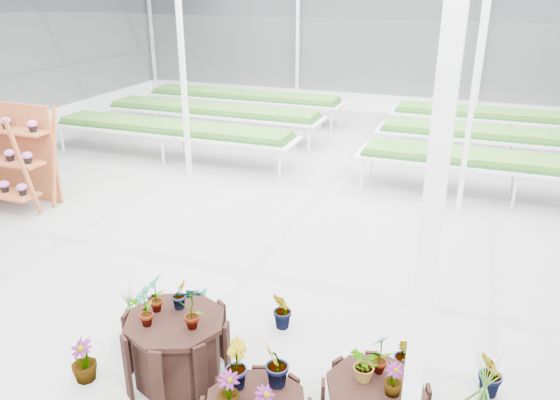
% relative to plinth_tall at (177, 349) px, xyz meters
% --- Properties ---
extents(ground_plane, '(24.00, 24.00, 0.00)m').
position_rel_plinth_tall_xyz_m(ground_plane, '(-0.33, 2.22, -0.39)').
color(ground_plane, gray).
rests_on(ground_plane, ground).
extents(greenhouse_shell, '(18.00, 24.00, 4.50)m').
position_rel_plinth_tall_xyz_m(greenhouse_shell, '(-0.33, 2.22, 1.86)').
color(greenhouse_shell, white).
rests_on(greenhouse_shell, ground).
extents(steel_frame, '(18.00, 24.00, 4.50)m').
position_rel_plinth_tall_xyz_m(steel_frame, '(-0.33, 2.22, 1.86)').
color(steel_frame, silver).
rests_on(steel_frame, ground).
extents(nursery_benches, '(16.00, 7.00, 0.84)m').
position_rel_plinth_tall_xyz_m(nursery_benches, '(-0.33, 9.42, 0.03)').
color(nursery_benches, silver).
rests_on(nursery_benches, ground).
extents(plinth_tall, '(1.34, 1.34, 0.79)m').
position_rel_plinth_tall_xyz_m(plinth_tall, '(0.00, 0.00, 0.00)').
color(plinth_tall, black).
rests_on(plinth_tall, ground).
extents(shelf_rack, '(1.89, 1.02, 1.99)m').
position_rel_plinth_tall_xyz_m(shelf_rack, '(-5.77, 3.36, 0.60)').
color(shelf_rack, brown).
rests_on(shelf_rack, ground).
extents(nursery_plants, '(4.62, 3.14, 1.30)m').
position_rel_plinth_tall_xyz_m(nursery_plants, '(1.11, 0.05, 0.07)').
color(nursery_plants, '#376523').
rests_on(nursery_plants, ground).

